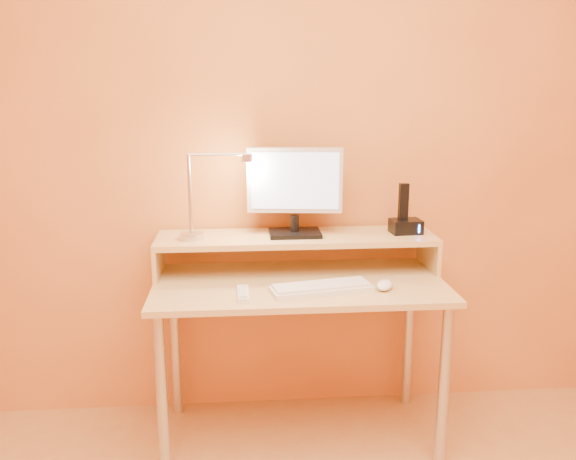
{
  "coord_description": "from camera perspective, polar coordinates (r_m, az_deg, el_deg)",
  "views": [
    {
      "loc": [
        -0.24,
        -1.15,
        1.51
      ],
      "look_at": [
        -0.05,
        1.13,
        0.95
      ],
      "focal_mm": 37.15,
      "sensor_mm": 36.0,
      "label": 1
    }
  ],
  "objects": [
    {
      "name": "wall_back",
      "position": [
        2.68,
        0.46,
        8.1
      ],
      "size": [
        3.0,
        0.04,
        2.5
      ],
      "primitive_type": "cube",
      "color": "#DF8E48",
      "rests_on": "floor"
    },
    {
      "name": "desk_leg_fl",
      "position": [
        2.4,
        -11.96,
        -15.54
      ],
      "size": [
        0.04,
        0.04,
        0.69
      ],
      "primitive_type": "cylinder",
      "color": "silver",
      "rests_on": "floor"
    },
    {
      "name": "desk_leg_fr",
      "position": [
        2.51,
        14.67,
        -14.36
      ],
      "size": [
        0.04,
        0.04,
        0.69
      ],
      "primitive_type": "cylinder",
      "color": "silver",
      "rests_on": "floor"
    },
    {
      "name": "desk_leg_bl",
      "position": [
        2.85,
        -10.73,
        -10.67
      ],
      "size": [
        0.04,
        0.04,
        0.69
      ],
      "primitive_type": "cylinder",
      "color": "silver",
      "rests_on": "floor"
    },
    {
      "name": "desk_leg_br",
      "position": [
        2.94,
        11.45,
        -9.91
      ],
      "size": [
        0.04,
        0.04,
        0.69
      ],
      "primitive_type": "cylinder",
      "color": "silver",
      "rests_on": "floor"
    },
    {
      "name": "desk_lower",
      "position": [
        2.48,
        1.1,
        -5.21
      ],
      "size": [
        1.2,
        0.6,
        0.02
      ],
      "primitive_type": "cube",
      "color": "tan",
      "rests_on": "floor"
    },
    {
      "name": "shelf_riser_left",
      "position": [
        2.61,
        -12.27,
        -2.72
      ],
      "size": [
        0.02,
        0.3,
        0.14
      ],
      "primitive_type": "cube",
      "color": "tan",
      "rests_on": "desk_lower"
    },
    {
      "name": "shelf_riser_right",
      "position": [
        2.72,
        13.29,
        -2.13
      ],
      "size": [
        0.02,
        0.3,
        0.14
      ],
      "primitive_type": "cube",
      "color": "tan",
      "rests_on": "desk_lower"
    },
    {
      "name": "desk_shelf",
      "position": [
        2.58,
        0.78,
        -0.77
      ],
      "size": [
        1.2,
        0.3,
        0.02
      ],
      "primitive_type": "cube",
      "color": "tan",
      "rests_on": "desk_lower"
    },
    {
      "name": "monitor_foot",
      "position": [
        2.57,
        0.66,
        -0.3
      ],
      "size": [
        0.22,
        0.16,
        0.02
      ],
      "primitive_type": "cube",
      "color": "black",
      "rests_on": "desk_shelf"
    },
    {
      "name": "monitor_neck",
      "position": [
        2.56,
        0.66,
        0.65
      ],
      "size": [
        0.04,
        0.04,
        0.07
      ],
      "primitive_type": "cylinder",
      "color": "black",
      "rests_on": "monitor_foot"
    },
    {
      "name": "monitor_panel",
      "position": [
        2.53,
        0.65,
        4.78
      ],
      "size": [
        0.41,
        0.08,
        0.28
      ],
      "primitive_type": "cube",
      "rotation": [
        0.0,
        0.0,
        -0.12
      ],
      "color": "silver",
      "rests_on": "monitor_neck"
    },
    {
      "name": "monitor_back",
      "position": [
        2.56,
        0.6,
        4.86
      ],
      "size": [
        0.36,
        0.06,
        0.23
      ],
      "primitive_type": "cube",
      "rotation": [
        0.0,
        0.0,
        -0.12
      ],
      "color": "black",
      "rests_on": "monitor_panel"
    },
    {
      "name": "monitor_screen",
      "position": [
        2.52,
        0.69,
        4.72
      ],
      "size": [
        0.37,
        0.05,
        0.24
      ],
      "primitive_type": "cube",
      "rotation": [
        0.0,
        0.0,
        -0.12
      ],
      "color": "#B8CEF9",
      "rests_on": "monitor_panel"
    },
    {
      "name": "lamp_base",
      "position": [
        2.54,
        -9.23,
        -0.58
      ],
      "size": [
        0.1,
        0.1,
        0.02
      ],
      "primitive_type": "cylinder",
      "color": "silver",
      "rests_on": "desk_shelf"
    },
    {
      "name": "lamp_post",
      "position": [
        2.5,
        -9.38,
        3.36
      ],
      "size": [
        0.01,
        0.01,
        0.33
      ],
      "primitive_type": "cylinder",
      "color": "silver",
      "rests_on": "lamp_base"
    },
    {
      "name": "lamp_arm",
      "position": [
        2.47,
        -6.73,
        7.2
      ],
      "size": [
        0.24,
        0.01,
        0.01
      ],
      "primitive_type": "cylinder",
      "rotation": [
        0.0,
        1.57,
        0.0
      ],
      "color": "silver",
      "rests_on": "lamp_post"
    },
    {
      "name": "lamp_head",
      "position": [
        2.47,
        -3.92,
        6.91
      ],
      "size": [
        0.04,
        0.04,
        0.03
      ],
      "primitive_type": "cylinder",
      "color": "silver",
      "rests_on": "lamp_arm"
    },
    {
      "name": "lamp_bulb",
      "position": [
        2.47,
        -3.91,
        6.54
      ],
      "size": [
        0.03,
        0.03,
        0.0
      ],
      "primitive_type": "cylinder",
      "color": "#FFEAC6",
      "rests_on": "lamp_head"
    },
    {
      "name": "phone_dock",
      "position": [
        2.65,
        11.2,
        0.35
      ],
      "size": [
        0.14,
        0.11,
        0.06
      ],
      "primitive_type": "cube",
      "rotation": [
        0.0,
        0.0,
        0.07
      ],
      "color": "black",
      "rests_on": "desk_shelf"
    },
    {
      "name": "phone_handset",
      "position": [
        2.63,
        11.0,
        2.68
      ],
      "size": [
        0.04,
        0.03,
        0.16
      ],
      "primitive_type": "cube",
      "rotation": [
        0.0,
        0.0,
        0.07
      ],
      "color": "black",
      "rests_on": "phone_dock"
    },
    {
      "name": "phone_led",
      "position": [
        2.62,
        12.45,
        0.11
      ],
      "size": [
        0.01,
        0.0,
        0.04
      ],
      "primitive_type": "cube",
      "color": "#2D90FF",
      "rests_on": "phone_dock"
    },
    {
      "name": "keyboard",
      "position": [
        2.35,
        3.2,
        -5.67
      ],
      "size": [
        0.41,
        0.2,
        0.02
      ],
      "primitive_type": "cube",
      "rotation": [
        0.0,
        0.0,
        0.2
      ],
      "color": "silver",
      "rests_on": "desk_lower"
    },
    {
      "name": "mouse",
      "position": [
        2.41,
        9.22,
        -5.2
      ],
      "size": [
        0.1,
        0.12,
        0.04
      ],
      "primitive_type": "ellipsoid",
      "rotation": [
        0.0,
        0.0,
        -0.42
      ],
      "color": "white",
      "rests_on": "desk_lower"
    },
    {
      "name": "remote_control",
      "position": [
        2.31,
        -4.32,
        -6.13
      ],
      "size": [
        0.04,
        0.16,
        0.02
      ],
      "primitive_type": "cube",
      "rotation": [
        0.0,
        0.0,
        0.01
      ],
      "color": "silver",
      "rests_on": "desk_lower"
    }
  ]
}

